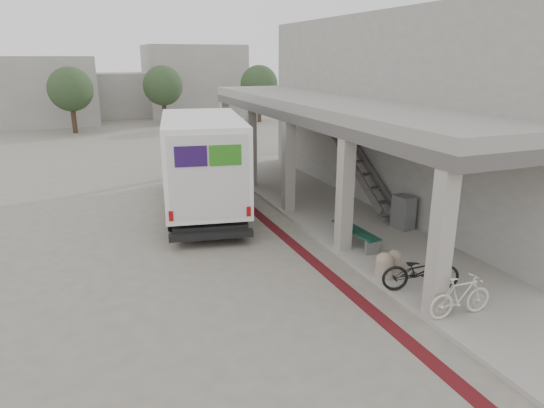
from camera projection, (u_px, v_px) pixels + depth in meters
name	position (u px, v px, depth m)	size (l,w,h in m)	color
ground	(283.00, 269.00, 13.01)	(120.00, 120.00, 0.00)	slate
bike_lane_stripe	(288.00, 239.00, 15.14)	(0.35, 40.00, 0.01)	#501014
sidewalk	(407.00, 247.00, 14.40)	(4.40, 28.00, 0.12)	gray
transit_building	(403.00, 113.00, 18.42)	(7.60, 17.00, 7.00)	gray
distant_backdrop	(97.00, 89.00, 43.12)	(28.00, 10.00, 6.50)	gray
tree_left	(70.00, 89.00, 35.21)	(3.20, 3.20, 4.80)	#38281C
tree_mid	(163.00, 86.00, 39.45)	(3.20, 3.20, 4.80)	#38281C
tree_right	(259.00, 84.00, 41.38)	(3.20, 3.20, 4.80)	#38281C
fedex_truck	(202.00, 159.00, 17.67)	(3.94, 8.59, 3.53)	black
bench	(356.00, 233.00, 14.35)	(0.52, 2.02, 0.47)	gray
bollard_near	(384.00, 265.00, 12.21)	(0.44, 0.44, 0.66)	gray
bollard_far	(395.00, 260.00, 12.60)	(0.38, 0.38, 0.57)	gray
utility_cabinet	(403.00, 212.00, 15.64)	(0.49, 0.65, 1.09)	gray
bicycle_black	(421.00, 271.00, 11.49)	(0.65, 1.86, 0.98)	black
bicycle_cream	(461.00, 296.00, 10.32)	(0.44, 1.55, 0.93)	beige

